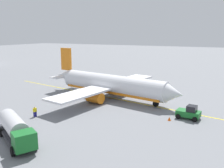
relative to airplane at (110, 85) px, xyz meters
The scene contains 7 objects.
ground_plane 2.80m from the airplane, ahead, with size 400.00×400.00×0.00m, color slate.
airplane is the anchor object (origin of this frame).
fuel_tanker 24.07m from the airplane, 91.85° to the right, with size 10.13×6.97×3.15m.
pushback_tug 17.96m from the airplane, 18.26° to the right, with size 3.78×2.62×2.20m.
refueling_worker 17.02m from the airplane, 108.79° to the right, with size 0.50×0.60×1.71m.
safety_cone_nose 16.62m from the airplane, 28.50° to the right, with size 0.52×0.52×0.58m, color #F2590F.
taxi_line_marking 2.80m from the airplane, ahead, with size 61.78×0.30×0.01m, color yellow.
Camera 1 is at (22.39, -43.83, 13.41)m, focal length 39.13 mm.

